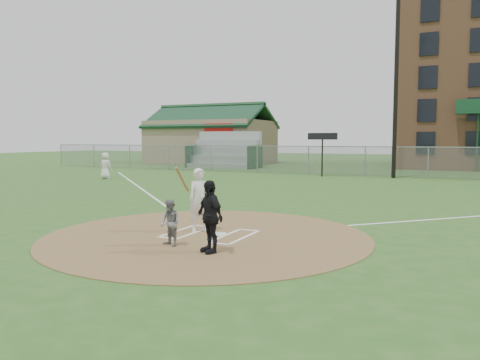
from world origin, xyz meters
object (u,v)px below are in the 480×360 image
at_px(home_plate, 218,234).
at_px(batter_at_plate, 200,200).
at_px(catcher, 170,223).
at_px(umpire, 210,216).
at_px(ondeck_player, 106,166).

bearing_deg(home_plate, batter_at_plate, 162.69).
bearing_deg(catcher, batter_at_plate, 118.62).
distance_m(home_plate, umpire, 2.03).
bearing_deg(home_plate, catcher, -104.24).
bearing_deg(umpire, catcher, -156.57).
distance_m(home_plate, batter_at_plate, 1.09).
distance_m(catcher, umpire, 1.16).
xyz_separation_m(home_plate, catcher, (-0.40, -1.59, 0.53)).
bearing_deg(batter_at_plate, home_plate, -17.31).
relative_size(catcher, ondeck_player, 0.66).
relative_size(umpire, ondeck_player, 0.96).
distance_m(home_plate, ondeck_player, 19.22).
xyz_separation_m(umpire, ondeck_player, (-15.36, 14.17, 0.01)).
height_order(umpire, batter_at_plate, batter_at_plate).
xyz_separation_m(home_plate, batter_at_plate, (-0.65, 0.20, 0.85)).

